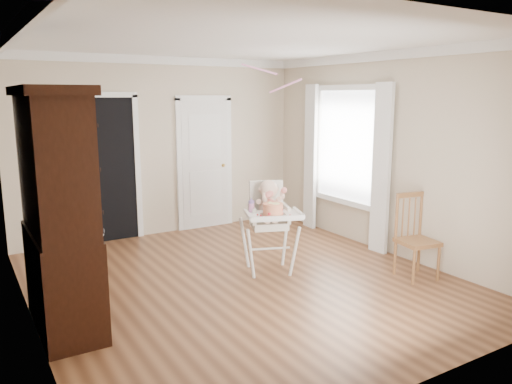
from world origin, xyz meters
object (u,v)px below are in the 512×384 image
china_cabinet (59,211)px  cake (273,209)px  sippy_cup (251,206)px  high_chair (269,216)px  dining_chair (416,239)px

china_cabinet → cake: bearing=-0.1°
cake → sippy_cup: bearing=117.4°
high_chair → china_cabinet: china_cabinet is taller
high_chair → china_cabinet: size_ratio=0.51×
dining_chair → china_cabinet: bearing=178.6°
sippy_cup → china_cabinet: china_cabinet is taller
high_chair → sippy_cup: size_ratio=6.57×
cake → china_cabinet: china_cabinet is taller
high_chair → cake: high_chair is taller
sippy_cup → dining_chair: dining_chair is taller
sippy_cup → dining_chair: size_ratio=0.17×
china_cabinet → dining_chair: (3.80, -0.79, -0.64)m
high_chair → china_cabinet: bearing=-152.7°
china_cabinet → dining_chair: size_ratio=2.21×
cake → dining_chair: bearing=-27.6°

